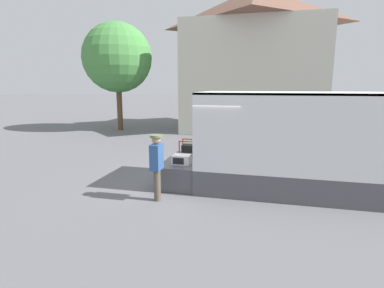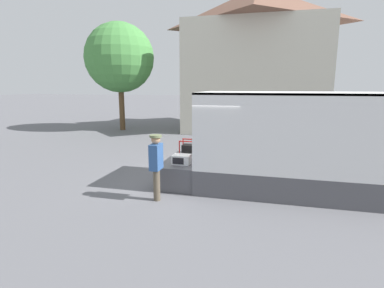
{
  "view_description": "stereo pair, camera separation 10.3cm",
  "coord_description": "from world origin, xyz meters",
  "views": [
    {
      "loc": [
        1.85,
        -8.83,
        3.01
      ],
      "look_at": [
        -0.26,
        -0.2,
        1.26
      ],
      "focal_mm": 28.0,
      "sensor_mm": 36.0,
      "label": 1
    },
    {
      "loc": [
        1.95,
        -8.8,
        3.01
      ],
      "look_at": [
        -0.26,
        -0.2,
        1.26
      ],
      "focal_mm": 28.0,
      "sensor_mm": 36.0,
      "label": 2
    }
  ],
  "objects": [
    {
      "name": "portable_generator",
      "position": [
        -0.39,
        0.38,
        0.93
      ],
      "size": [
        0.75,
        0.46,
        0.57
      ],
      "color": "black",
      "rests_on": "tailgate_deck"
    },
    {
      "name": "house_backdrop",
      "position": [
        0.97,
        12.59,
        4.74
      ],
      "size": [
        9.03,
        7.91,
        9.29
      ],
      "color": "beige",
      "rests_on": "ground"
    },
    {
      "name": "tailgate_deck",
      "position": [
        -0.56,
        0.0,
        0.36
      ],
      "size": [
        1.12,
        2.3,
        0.71
      ],
      "primitive_type": "cube",
      "color": "#4C4C51",
      "rests_on": "ground"
    },
    {
      "name": "microwave",
      "position": [
        -0.48,
        -0.55,
        0.85
      ],
      "size": [
        0.52,
        0.42,
        0.28
      ],
      "color": "white",
      "rests_on": "tailgate_deck"
    },
    {
      "name": "box_truck",
      "position": [
        4.49,
        0.0,
        0.99
      ],
      "size": [
        7.32,
        2.42,
        2.82
      ],
      "color": "#B2B2B7",
      "rests_on": "ground"
    },
    {
      "name": "ground_plane",
      "position": [
        0.0,
        0.0,
        0.0
      ],
      "size": [
        160.0,
        160.0,
        0.0
      ],
      "primitive_type": "plane",
      "color": "slate"
    },
    {
      "name": "street_tree",
      "position": [
        -7.74,
        9.79,
        4.78
      ],
      "size": [
        4.52,
        4.52,
        7.05
      ],
      "color": "brown",
      "rests_on": "ground"
    },
    {
      "name": "worker_person",
      "position": [
        -0.82,
        -1.74,
        1.09
      ],
      "size": [
        0.32,
        0.44,
        1.76
      ],
      "color": "brown",
      "rests_on": "ground"
    }
  ]
}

